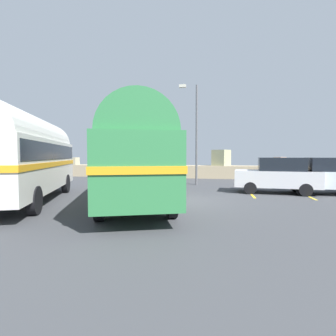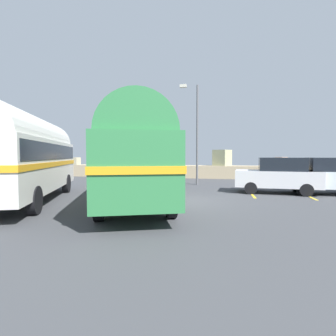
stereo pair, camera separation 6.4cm
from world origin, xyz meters
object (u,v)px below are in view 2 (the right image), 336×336
at_px(vintage_coach, 134,154).
at_px(second_coach, 25,154).
at_px(lamp_post, 195,129).
at_px(parked_car_middle, 329,176).
at_px(parked_car_nearest, 278,175).

height_order(vintage_coach, second_coach, same).
height_order(vintage_coach, lamp_post, lamp_post).
bearing_deg(parked_car_middle, parked_car_nearest, 95.64).
bearing_deg(parked_car_middle, vintage_coach, 119.62).
relative_size(second_coach, parked_car_nearest, 2.08).
height_order(vintage_coach, parked_car_middle, vintage_coach).
height_order(second_coach, parked_car_nearest, second_coach).
height_order(vintage_coach, parked_car_nearest, vintage_coach).
bearing_deg(lamp_post, second_coach, -129.92).
xyz_separation_m(parked_car_middle, lamp_post, (-7.00, 2.91, 2.76)).
relative_size(second_coach, parked_car_middle, 2.11).
distance_m(vintage_coach, second_coach, 4.63).
relative_size(parked_car_nearest, parked_car_middle, 1.01).
xyz_separation_m(vintage_coach, parked_car_nearest, (6.41, 4.21, -1.08)).
bearing_deg(lamp_post, vintage_coach, -104.43).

